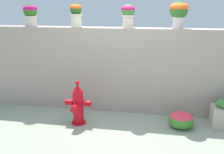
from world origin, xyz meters
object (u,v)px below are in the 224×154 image
(potted_plant_2, at_px, (76,13))
(fire_hydrant, at_px, (78,105))
(flower_bush_left, at_px, (181,119))
(potted_plant_4, at_px, (179,11))
(potted_plant_1, at_px, (30,13))
(potted_plant_3, at_px, (128,13))

(potted_plant_2, relative_size, fire_hydrant, 0.56)
(potted_plant_2, xyz_separation_m, flower_bush_left, (1.92, -0.60, -1.66))
(potted_plant_2, bearing_deg, potted_plant_4, 1.37)
(potted_plant_1, xyz_separation_m, potted_plant_2, (0.92, -0.06, 0.01))
(potted_plant_1, xyz_separation_m, potted_plant_3, (1.86, -0.03, 0.01))
(potted_plant_2, height_order, potted_plant_4, potted_plant_4)
(potted_plant_3, height_order, potted_plant_4, potted_plant_4)
(potted_plant_1, bearing_deg, flower_bush_left, -13.01)
(potted_plant_3, distance_m, flower_bush_left, 2.02)
(potted_plant_1, bearing_deg, potted_plant_4, -0.27)
(potted_plant_4, bearing_deg, flower_bush_left, -80.24)
(potted_plant_1, height_order, potted_plant_3, same)
(fire_hydrant, distance_m, flower_bush_left, 1.71)
(potted_plant_4, distance_m, fire_hydrant, 2.33)
(potted_plant_1, relative_size, flower_bush_left, 0.99)
(fire_hydrant, bearing_deg, potted_plant_2, 106.39)
(flower_bush_left, bearing_deg, potted_plant_4, 99.76)
(potted_plant_2, height_order, fire_hydrant, potted_plant_2)
(potted_plant_3, bearing_deg, flower_bush_left, -32.77)
(fire_hydrant, relative_size, flower_bush_left, 1.81)
(potted_plant_1, distance_m, potted_plant_3, 1.86)
(potted_plant_2, xyz_separation_m, potted_plant_3, (0.94, 0.03, -0.00))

